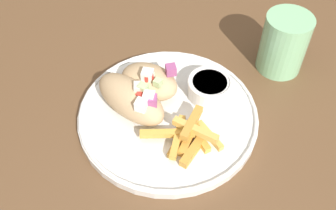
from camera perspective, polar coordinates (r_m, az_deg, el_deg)
name	(u,v)px	position (r m, az deg, el deg)	size (l,w,h in m)	color
table	(181,143)	(0.69, 1.93, -5.58)	(1.51, 1.51, 0.70)	brown
plate	(168,115)	(0.64, 0.00, -1.40)	(0.29, 0.29, 0.02)	white
pita_sandwich_near	(131,99)	(0.62, -5.35, 0.94)	(0.13, 0.06, 0.07)	tan
pita_sandwich_far	(150,81)	(0.65, -2.70, 3.48)	(0.11, 0.09, 0.06)	tan
fries_pile	(188,136)	(0.60, 2.93, -4.50)	(0.11, 0.10, 0.03)	gold
sauce_ramekin	(209,87)	(0.65, 5.93, 2.68)	(0.07, 0.07, 0.04)	white
water_glass	(283,46)	(0.73, 16.37, 8.26)	(0.08, 0.08, 0.11)	#8CCC93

